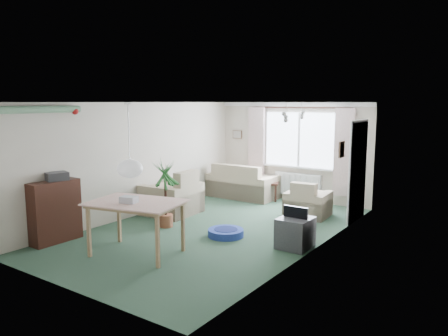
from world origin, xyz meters
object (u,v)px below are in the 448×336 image
Objects in this scene: coffee_table at (258,190)px; pet_bed at (226,233)px; armchair_corner at (308,198)px; armchair_left at (171,192)px; tv_cube at (295,233)px; sofa at (243,180)px; bookshelf at (55,212)px; houseplant at (166,194)px; dining_table at (137,229)px.

pet_bed is at bearing -70.27° from coffee_table.
armchair_corner is 0.79× the size of armchair_left.
tv_cube is 0.87× the size of pet_bed.
sofa is at bearing 116.80° from pet_bed.
sofa is at bearing 81.94° from bookshelf.
tv_cube is (2.80, -2.82, -0.18)m from sofa.
houseplant is 0.98× the size of dining_table.
armchair_left is 1.00× the size of bookshelf.
sofa is 0.48m from coffee_table.
tv_cube is at bearing 77.26° from armchair_left.
bookshelf reaches higher than coffee_table.
tv_cube reaches higher than pet_bed.
armchair_left reaches higher than armchair_corner.
coffee_table reaches higher than pet_bed.
coffee_table is 3.17m from houseplant.
coffee_table is at bearing 95.37° from dining_table.
armchair_corner reaches higher than pet_bed.
dining_table is at bearing 100.32° from sofa.
armchair_corner is 0.64× the size of dining_table.
armchair_corner reaches higher than tv_cube.
dining_table is (0.43, -4.54, 0.19)m from coffee_table.
armchair_left is at bearing -110.06° from coffee_table.
armchair_corner is 0.65× the size of houseplant.
armchair_corner is at bearing 55.56° from bookshelf.
pet_bed is (-0.63, -2.17, -0.32)m from armchair_corner.
armchair_corner is 2.14m from tv_cube.
sofa is at bearing -25.68° from armchair_corner.
houseplant is 1.44m from pet_bed.
pet_bed is (1.07, -2.97, -0.16)m from coffee_table.
pet_bed is (1.30, 0.16, -0.59)m from houseplant.
houseplant is 2.34× the size of tv_cube.
sofa is 2.03× the size of armchair_corner.
bookshelf is (-0.74, -4.90, 0.10)m from sofa.
armchair_left reaches higher than dining_table.
houseplant is at bearing 45.29° from armchair_corner.
armchair_left is at bearing 170.44° from tv_cube.
houseplant reaches higher than coffee_table.
pet_bed is (1.50, -2.97, -0.37)m from sofa.
sofa is 3.98m from tv_cube.
sofa is 1.29× the size of dining_table.
tv_cube is 1.32m from pet_bed.
sofa is 1.60× the size of armchair_left.
coffee_table is at bearing 179.57° from sofa.
tv_cube is (1.94, 1.72, -0.16)m from dining_table.
houseplant reaches higher than bookshelf.
dining_table is 2.59m from tv_cube.
houseplant reaches higher than tv_cube.
bookshelf is at bearing -117.96° from houseplant.
armchair_corner is 2.94m from armchair_left.
dining_table is at bearing 13.26° from bookshelf.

